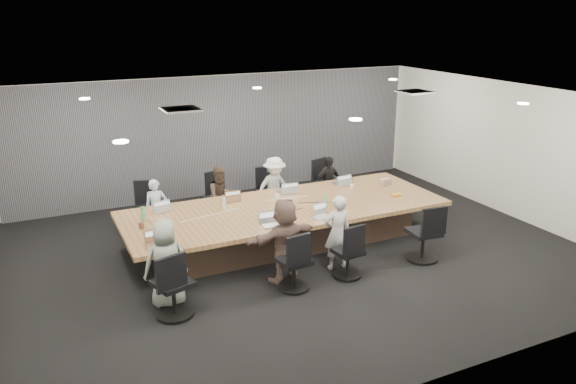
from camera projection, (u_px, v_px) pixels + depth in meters
name	position (u px, v px, depth m)	size (l,w,h in m)	color
floor	(297.00, 253.00, 10.23)	(10.00, 8.00, 0.00)	black
ceiling	(298.00, 99.00, 9.36)	(10.00, 8.00, 0.00)	white
wall_back	(223.00, 135.00, 13.23)	(10.00, 2.80, 0.00)	silver
wall_front	(454.00, 272.00, 6.36)	(10.00, 2.80, 0.00)	silver
wall_right	(510.00, 150.00, 11.84)	(8.00, 2.80, 0.00)	silver
curtain	(224.00, 136.00, 13.16)	(9.80, 0.04, 2.80)	#595961
conference_table	(286.00, 223.00, 10.54)	(6.00, 2.20, 0.74)	#47352B
chair_0	(153.00, 212.00, 11.13)	(0.55, 0.55, 0.81)	black
chair_1	(216.00, 202.00, 11.67)	(0.56, 0.56, 0.84)	black
chair_2	(268.00, 196.00, 12.16)	(0.52, 0.52, 0.76)	black
chair_3	(320.00, 187.00, 12.67)	(0.55, 0.55, 0.81)	black
chair_4	(173.00, 288.00, 8.02)	(0.59, 0.59, 0.87)	black
chair_5	(294.00, 266.00, 8.81)	(0.54, 0.54, 0.80)	black
chair_6	(348.00, 256.00, 9.22)	(0.50, 0.50, 0.75)	black
chair_7	(423.00, 237.00, 9.83)	(0.59, 0.59, 0.88)	black
person_0	(156.00, 209.00, 10.78)	(0.42, 0.28, 1.16)	#ADBCCF
laptop_0	(162.00, 209.00, 10.25)	(0.32, 0.22, 0.02)	#B2B2B7
person_1	(221.00, 197.00, 11.30)	(0.61, 0.48, 1.26)	#3F3329
laptop_1	(230.00, 199.00, 10.79)	(0.31, 0.21, 0.02)	#8C6647
person_2	(275.00, 188.00, 11.77)	(0.85, 0.49, 1.32)	silver
laptop_2	(286.00, 191.00, 11.27)	(0.35, 0.24, 0.02)	#B2B2B7
person_3	(328.00, 183.00, 12.32)	(0.70, 0.29, 1.19)	black
laptop_3	(341.00, 183.00, 11.80)	(0.36, 0.24, 0.02)	#B2B2B7
person_4	(166.00, 263.00, 8.24)	(0.66, 0.43, 1.36)	gray
laptop_4	(157.00, 245.00, 8.69)	(0.34, 0.23, 0.02)	#8C6647
person_5	(285.00, 240.00, 9.02)	(1.29, 0.41, 1.39)	brown
laptop_5	(271.00, 226.00, 9.48)	(0.29, 0.20, 0.02)	#B2B2B7
person_6	(337.00, 233.00, 9.43)	(0.48, 0.31, 1.31)	#B1B1B1
laptop_6	(322.00, 217.00, 9.88)	(0.30, 0.20, 0.02)	#B2B2B7
bottle_green_left	(143.00, 214.00, 9.70)	(0.07, 0.07, 0.25)	#48A45E
bottle_green_right	(325.00, 202.00, 10.30)	(0.07, 0.07, 0.24)	#48A45E
bottle_clear	(224.00, 204.00, 10.24)	(0.07, 0.07, 0.22)	silver
cup_white_far	(277.00, 197.00, 10.81)	(0.08, 0.08, 0.10)	white
cup_white_near	(352.00, 187.00, 11.43)	(0.07, 0.07, 0.09)	white
mug_brown	(141.00, 225.00, 9.37)	(0.09, 0.09, 0.11)	brown
mic_left	(271.00, 214.00, 9.98)	(0.17, 0.11, 0.03)	black
mic_right	(289.00, 201.00, 10.68)	(0.14, 0.09, 0.03)	black
stapler	(322.00, 212.00, 10.06)	(0.16, 0.04, 0.06)	black
canvas_bag	(385.00, 182.00, 11.69)	(0.23, 0.14, 0.13)	gray
snack_packet	(396.00, 195.00, 11.01)	(0.19, 0.13, 0.04)	orange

